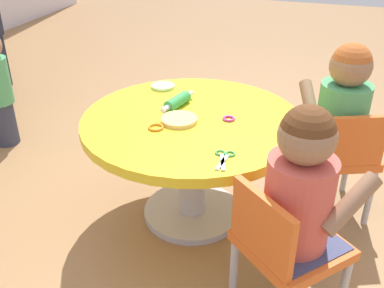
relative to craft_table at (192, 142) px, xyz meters
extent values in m
plane|color=#9E7247|center=(0.00, 0.00, -0.38)|extent=(10.00, 10.00, 0.00)
cylinder|color=silver|center=(0.00, 0.00, -0.36)|extent=(0.44, 0.44, 0.03)
cylinder|color=silver|center=(0.00, 0.00, -0.15)|extent=(0.12, 0.12, 0.45)
cylinder|color=yellow|center=(0.00, 0.00, 0.09)|extent=(0.91, 0.91, 0.04)
cylinder|color=#B7B7BC|center=(-0.24, -0.46, -0.24)|extent=(0.03, 0.03, 0.28)
cylinder|color=#B7B7BC|center=(-0.43, -0.29, -0.24)|extent=(0.03, 0.03, 0.28)
cube|color=orange|center=(-0.42, -0.47, -0.08)|extent=(0.42, 0.42, 0.04)
cube|color=orange|center=(-0.52, -0.38, 0.05)|extent=(0.20, 0.22, 0.22)
cube|color=#3F4772|center=(-0.42, -0.47, -0.08)|extent=(0.38, 0.38, 0.04)
cylinder|color=#D8594C|center=(-0.42, -0.47, 0.09)|extent=(0.21, 0.21, 0.30)
sphere|color=#997051|center=(-0.42, -0.47, 0.32)|extent=(0.17, 0.17, 0.17)
sphere|color=#593319|center=(-0.42, -0.47, 0.33)|extent=(0.16, 0.16, 0.16)
cylinder|color=#997051|center=(-0.42, -0.62, 0.11)|extent=(0.20, 0.18, 0.17)
cylinder|color=#997051|center=(-0.28, -0.46, 0.11)|extent=(0.20, 0.18, 0.17)
cylinder|color=#B7B7BC|center=(0.41, -0.66, -0.24)|extent=(0.03, 0.03, 0.28)
cylinder|color=#B7B7BC|center=(0.31, -0.42, -0.24)|extent=(0.03, 0.03, 0.28)
cylinder|color=#B7B7BC|center=(0.17, -0.76, -0.24)|extent=(0.03, 0.03, 0.28)
cylinder|color=#B7B7BC|center=(0.07, -0.52, -0.24)|extent=(0.03, 0.03, 0.28)
cube|color=orange|center=(0.24, -0.59, -0.08)|extent=(0.39, 0.39, 0.04)
cube|color=orange|center=(0.12, -0.64, 0.05)|extent=(0.12, 0.26, 0.22)
cube|color=#3F4772|center=(0.24, -0.59, -0.08)|extent=(0.36, 0.35, 0.04)
cylinder|color=#4CA566|center=(0.24, -0.59, 0.09)|extent=(0.21, 0.21, 0.30)
sphere|color=#997051|center=(0.24, -0.59, 0.32)|extent=(0.17, 0.17, 0.17)
sphere|color=#B25926|center=(0.24, -0.59, 0.33)|extent=(0.16, 0.16, 0.16)
cylinder|color=#997051|center=(0.38, -0.65, 0.11)|extent=(0.22, 0.13, 0.17)
cylinder|color=#997051|center=(0.29, -0.45, 0.11)|extent=(0.22, 0.13, 0.17)
cylinder|color=#33384C|center=(0.32, 1.26, -0.25)|extent=(0.14, 0.14, 0.26)
cylinder|color=green|center=(0.09, 0.09, 0.14)|extent=(0.15, 0.08, 0.05)
cylinder|color=white|center=(0.00, 0.12, 0.14)|extent=(0.05, 0.03, 0.02)
cylinder|color=white|center=(0.18, 0.07, 0.14)|extent=(0.05, 0.03, 0.02)
cube|color=silver|center=(-0.31, -0.21, 0.12)|extent=(0.11, 0.05, 0.01)
cube|color=silver|center=(-0.31, -0.21, 0.12)|extent=(0.11, 0.03, 0.01)
torus|color=green|center=(-0.25, -0.18, 0.12)|extent=(0.04, 0.04, 0.01)
torus|color=green|center=(-0.25, -0.22, 0.12)|extent=(0.04, 0.04, 0.01)
cylinder|color=#B2E58C|center=(0.27, 0.23, 0.12)|extent=(0.11, 0.11, 0.01)
cylinder|color=#F2CC72|center=(-0.05, 0.04, 0.12)|extent=(0.15, 0.15, 0.02)
torus|color=#D83FA5|center=(0.03, -0.15, 0.12)|extent=(0.05, 0.05, 0.01)
torus|color=orange|center=(-0.13, 0.11, 0.12)|extent=(0.06, 0.06, 0.01)
camera|label=1|loc=(-1.58, -0.50, 0.91)|focal=41.80mm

